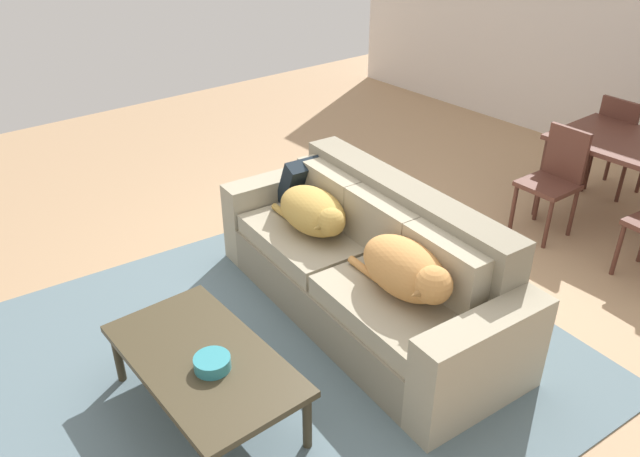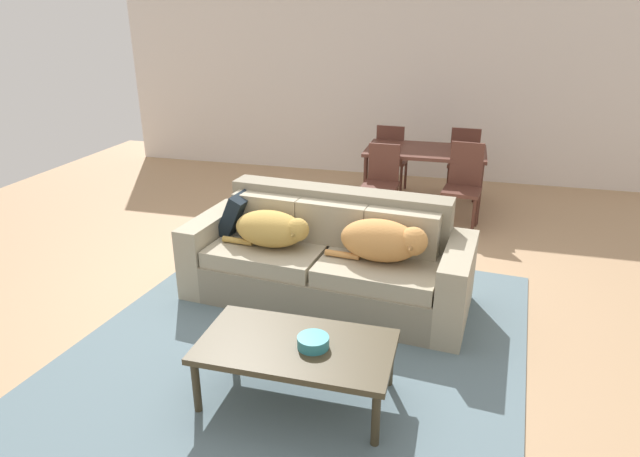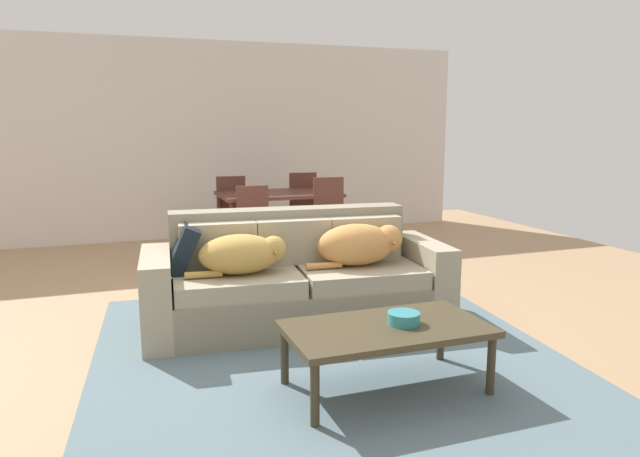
# 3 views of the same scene
# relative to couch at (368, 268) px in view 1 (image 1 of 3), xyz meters

# --- Properties ---
(ground_plane) EXTENTS (10.00, 10.00, 0.00)m
(ground_plane) POSITION_rel_couch_xyz_m (-0.22, 0.01, -0.35)
(ground_plane) COLOR tan
(area_rug) EXTENTS (3.43, 3.62, 0.01)m
(area_rug) POSITION_rel_couch_xyz_m (-0.01, -0.73, -0.34)
(area_rug) COLOR slate
(area_rug) RESTS_ON ground
(couch) EXTENTS (2.43, 1.11, 0.90)m
(couch) POSITION_rel_couch_xyz_m (0.00, 0.00, 0.00)
(couch) COLOR gray
(couch) RESTS_ON ground
(dog_on_left_cushion) EXTENTS (0.76, 0.43, 0.30)m
(dog_on_left_cushion) POSITION_rel_couch_xyz_m (-0.45, -0.11, 0.28)
(dog_on_left_cushion) COLOR tan
(dog_on_left_cushion) RESTS_ON couch
(dog_on_right_cushion) EXTENTS (0.80, 0.42, 0.33)m
(dog_on_right_cushion) POSITION_rel_couch_xyz_m (0.49, -0.16, 0.30)
(dog_on_right_cushion) COLOR tan
(dog_on_right_cushion) RESTS_ON couch
(throw_pillow_by_left_arm) EXTENTS (0.30, 0.40, 0.39)m
(throw_pillow_by_left_arm) POSITION_rel_couch_xyz_m (-0.86, 0.13, 0.30)
(throw_pillow_by_left_arm) COLOR black
(throw_pillow_by_left_arm) RESTS_ON couch
(coffee_table) EXTENTS (1.20, 0.65, 0.41)m
(coffee_table) POSITION_rel_couch_xyz_m (0.13, -1.34, 0.02)
(coffee_table) COLOR #433925
(coffee_table) RESTS_ON ground
(bowl_on_coffee_table) EXTENTS (0.19, 0.19, 0.07)m
(bowl_on_coffee_table) POSITION_rel_couch_xyz_m (0.25, -1.35, 0.10)
(bowl_on_coffee_table) COLOR teal
(bowl_on_coffee_table) RESTS_ON coffee_table
(dining_chair_near_left) EXTENTS (0.42, 0.42, 0.90)m
(dining_chair_near_left) POSITION_rel_couch_xyz_m (0.14, 1.94, 0.16)
(dining_chair_near_left) COLOR #552E24
(dining_chair_near_left) RESTS_ON ground
(dining_chair_far_left) EXTENTS (0.43, 0.43, 0.93)m
(dining_chair_far_left) POSITION_rel_couch_xyz_m (0.10, 3.05, 0.16)
(dining_chair_far_left) COLOR #552E24
(dining_chair_far_left) RESTS_ON ground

